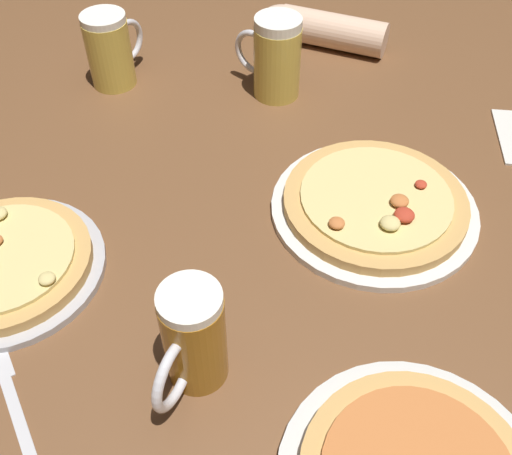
{
  "coord_description": "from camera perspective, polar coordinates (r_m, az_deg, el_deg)",
  "views": [
    {
      "loc": [
        0.28,
        -0.54,
        0.66
      ],
      "look_at": [
        0.0,
        0.0,
        0.02
      ],
      "focal_mm": 41.83,
      "sensor_mm": 36.0,
      "label": 1
    }
  ],
  "objects": [
    {
      "name": "ground_plane",
      "position": [
        0.91,
        0.0,
        -1.51
      ],
      "size": [
        2.4,
        2.4,
        0.03
      ],
      "primitive_type": "cube",
      "color": "brown"
    },
    {
      "name": "pizza_plate_near",
      "position": [
        0.92,
        -22.94,
        -3.25
      ],
      "size": [
        0.28,
        0.28,
        0.05
      ],
      "color": "#B2B2B7",
      "rests_on": "ground_plane"
    },
    {
      "name": "pizza_plate_far",
      "position": [
        0.94,
        11.3,
        2.17
      ],
      "size": [
        0.32,
        0.32,
        0.05
      ],
      "color": "silver",
      "rests_on": "ground_plane"
    },
    {
      "name": "beer_mug_dark",
      "position": [
        1.15,
        1.87,
        15.95
      ],
      "size": [
        0.14,
        0.09,
        0.16
      ],
      "color": "gold",
      "rests_on": "ground_plane"
    },
    {
      "name": "beer_mug_amber",
      "position": [
        0.7,
        -6.11,
        -10.61
      ],
      "size": [
        0.08,
        0.13,
        0.15
      ],
      "color": "#9E6619",
      "rests_on": "ground_plane"
    },
    {
      "name": "beer_mug_pale",
      "position": [
        1.22,
        -13.74,
        16.2
      ],
      "size": [
        0.09,
        0.14,
        0.14
      ],
      "color": "gold",
      "rests_on": "ground_plane"
    },
    {
      "name": "fork_spare",
      "position": [
        0.78,
        -21.73,
        -16.81
      ],
      "size": [
        0.2,
        0.14,
        0.01
      ],
      "color": "silver",
      "rests_on": "ground_plane"
    },
    {
      "name": "diner_arm",
      "position": [
        1.34,
        5.89,
        18.46
      ],
      "size": [
        0.28,
        0.1,
        0.07
      ],
      "color": "beige",
      "rests_on": "ground_plane"
    }
  ]
}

